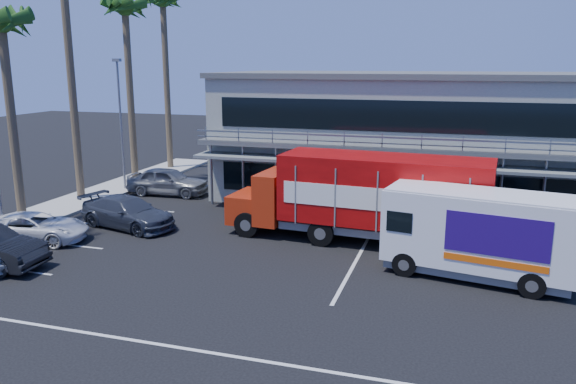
# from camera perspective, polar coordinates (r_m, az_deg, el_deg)

# --- Properties ---
(ground) EXTENTS (120.00, 120.00, 0.00)m
(ground) POSITION_cam_1_polar(r_m,az_deg,el_deg) (21.22, 0.31, -8.69)
(ground) COLOR black
(ground) RESTS_ON ground
(building) EXTENTS (22.40, 12.00, 7.30)m
(building) POSITION_cam_1_polar(r_m,az_deg,el_deg) (34.19, 12.49, 5.65)
(building) COLOR gray
(building) RESTS_ON ground
(curb_strip) EXTENTS (3.00, 32.00, 0.16)m
(curb_strip) POSITION_cam_1_polar(r_m,az_deg,el_deg) (33.27, -22.02, -1.47)
(curb_strip) COLOR #A5A399
(curb_strip) RESTS_ON ground
(palm_c) EXTENTS (2.80, 2.80, 10.75)m
(palm_c) POSITION_cam_1_polar(r_m,az_deg,el_deg) (30.07, -27.05, 14.24)
(palm_c) COLOR brown
(palm_c) RESTS_ON ground
(palm_e) EXTENTS (2.80, 2.80, 12.25)m
(palm_e) POSITION_cam_1_polar(r_m,az_deg,el_deg) (37.94, -16.19, 16.63)
(palm_e) COLOR brown
(palm_e) RESTS_ON ground
(palm_f) EXTENTS (2.80, 2.80, 13.25)m
(palm_f) POSITION_cam_1_polar(r_m,az_deg,el_deg) (42.92, -12.57, 17.55)
(palm_f) COLOR brown
(palm_f) RESTS_ON ground
(light_pole_far) EXTENTS (0.50, 0.25, 8.09)m
(light_pole_far) POSITION_cam_1_polar(r_m,az_deg,el_deg) (36.04, -16.64, 7.14)
(light_pole_far) COLOR gray
(light_pole_far) RESTS_ON ground
(red_truck) EXTENTS (11.83, 3.61, 3.92)m
(red_truck) POSITION_cam_1_polar(r_m,az_deg,el_deg) (24.90, 7.93, -0.33)
(red_truck) COLOR #B0260E
(red_truck) RESTS_ON ground
(white_van) EXTENTS (7.04, 3.48, 3.29)m
(white_van) POSITION_cam_1_polar(r_m,az_deg,el_deg) (21.78, 18.75, -3.98)
(white_van) COLOR white
(white_van) RESTS_ON ground
(parked_car_c) EXTENTS (5.07, 3.20, 1.31)m
(parked_car_c) POSITION_cam_1_polar(r_m,az_deg,el_deg) (27.58, -24.39, -3.31)
(parked_car_c) COLOR white
(parked_car_c) RESTS_ON ground
(parked_car_d) EXTENTS (5.48, 3.27, 1.49)m
(parked_car_d) POSITION_cam_1_polar(r_m,az_deg,el_deg) (28.36, -15.97, -2.02)
(parked_car_d) COLOR #303540
(parked_car_d) RESTS_ON ground
(parked_car_e) EXTENTS (5.02, 2.24, 1.68)m
(parked_car_e) POSITION_cam_1_polar(r_m,az_deg,el_deg) (34.79, -12.12, 1.09)
(parked_car_e) COLOR slate
(parked_car_e) RESTS_ON ground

